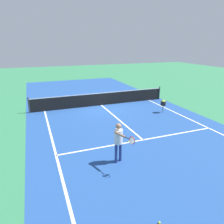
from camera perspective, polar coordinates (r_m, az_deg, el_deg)
name	(u,v)px	position (r m, az deg, el deg)	size (l,w,h in m)	color
ground_plane	(101,105)	(15.84, -2.91, 1.85)	(60.00, 60.00, 0.00)	#337F51
court_surface_inbounds	(101,105)	(15.84, -2.91, 1.85)	(10.62, 24.40, 0.00)	#234C93
line_sideline_left	(55,150)	(9.62, -15.29, -10.05)	(0.10, 11.89, 0.01)	white
line_sideline_right	(203,125)	(13.04, 23.41, -3.32)	(0.10, 11.89, 0.01)	white
line_service_near	(143,140)	(10.34, 8.42, -7.50)	(8.22, 0.10, 0.01)	white
line_center_service	(118,119)	(12.99, 1.54, -1.84)	(0.10, 6.40, 0.01)	white
net	(101,99)	(15.71, -2.93, 3.58)	(10.23, 0.09, 1.07)	#33383D
player_near	(119,139)	(8.03, 1.87, -7.28)	(0.44, 1.20, 1.61)	navy
ball_hopper	(163,103)	(14.39, 13.77, 2.45)	(0.34, 0.34, 0.87)	black
tennis_ball_mid_court	(129,141)	(10.03, 4.52, -8.01)	(0.07, 0.07, 0.07)	#CCE033
tennis_ball_by_baseline	(159,223)	(6.26, 12.74, -27.30)	(0.07, 0.07, 0.07)	#CCE033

